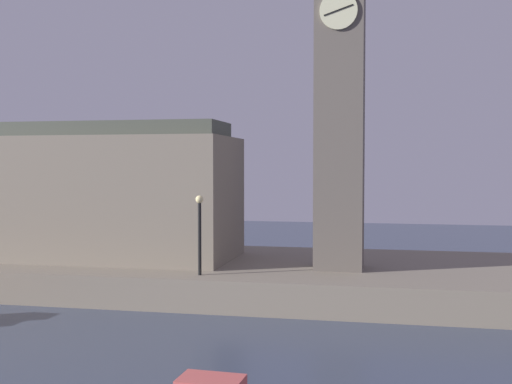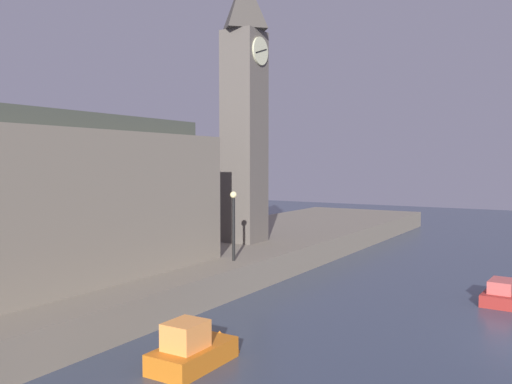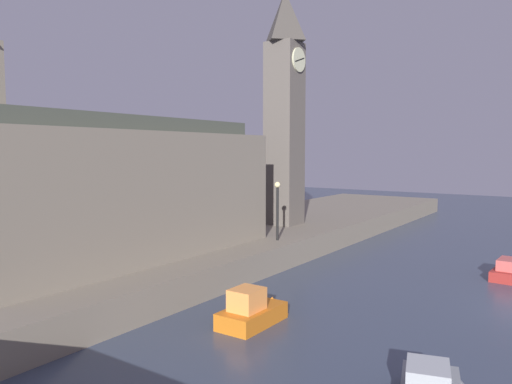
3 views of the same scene
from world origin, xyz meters
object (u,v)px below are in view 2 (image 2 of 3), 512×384
at_px(clock_tower, 244,104).
at_px(streetlamp, 234,217).
at_px(boat_dinghy_red, 504,292).
at_px(boat_patrol_orange, 199,348).
at_px(parliament_hall, 37,199).

xyz_separation_m(clock_tower, streetlamp, (-6.10, -3.23, -6.65)).
bearing_deg(clock_tower, boat_dinghy_red, -94.62).
bearing_deg(boat_dinghy_red, streetlamp, 111.21).
height_order(clock_tower, boat_patrol_orange, clock_tower).
height_order(clock_tower, parliament_hall, clock_tower).
distance_m(clock_tower, boat_dinghy_red, 18.67).
xyz_separation_m(clock_tower, boat_dinghy_red, (-1.27, -15.68, -10.05)).
xyz_separation_m(parliament_hall, boat_dinghy_red, (13.43, -16.83, -4.72)).
height_order(streetlamp, boat_dinghy_red, streetlamp).
height_order(clock_tower, streetlamp, clock_tower).
height_order(boat_dinghy_red, boat_patrol_orange, boat_patrol_orange).
relative_size(clock_tower, streetlamp, 4.73).
xyz_separation_m(streetlamp, boat_patrol_orange, (-9.32, -4.82, -3.28)).
relative_size(clock_tower, parliament_hall, 1.00).
distance_m(clock_tower, parliament_hall, 15.68).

